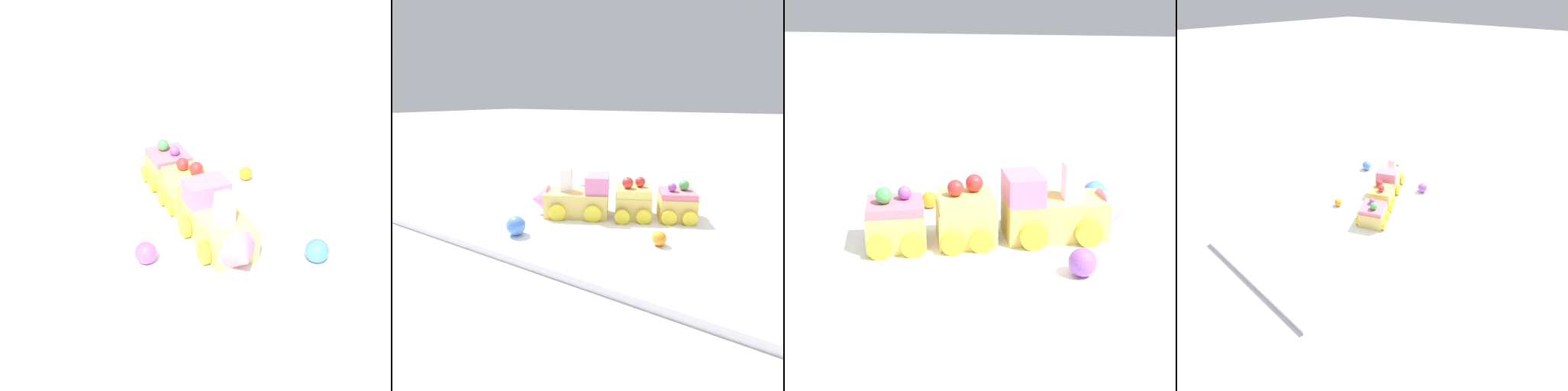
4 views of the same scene
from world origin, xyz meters
TOP-DOWN VIEW (x-y plane):
  - ground_plane at (0.00, 0.00)m, footprint 10.00×10.00m
  - display_board at (0.00, 0.00)m, footprint 0.78×0.34m
  - cake_train_locomotive at (0.07, 0.00)m, footprint 0.15×0.11m
  - cake_car_lemon at (-0.02, -0.04)m, footprint 0.08×0.09m
  - cake_car_strawberry at (-0.09, -0.07)m, footprint 0.08×0.09m
  - gumball_purple at (0.10, -0.09)m, footprint 0.03×0.03m
  - gumball_blue at (0.10, 0.12)m, footprint 0.03×0.03m
  - gumball_orange at (-0.10, 0.04)m, footprint 0.02×0.02m

SIDE VIEW (x-z plane):
  - ground_plane at x=0.00m, z-range 0.00..0.00m
  - display_board at x=0.00m, z-range 0.00..0.01m
  - gumball_orange at x=-0.10m, z-range 0.01..0.03m
  - gumball_purple at x=0.10m, z-range 0.01..0.04m
  - gumball_blue at x=0.10m, z-range 0.01..0.04m
  - cake_car_strawberry at x=-0.09m, z-range 0.00..0.07m
  - cake_car_lemon at x=-0.02m, z-range 0.00..0.07m
  - cake_train_locomotive at x=0.07m, z-range 0.00..0.08m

